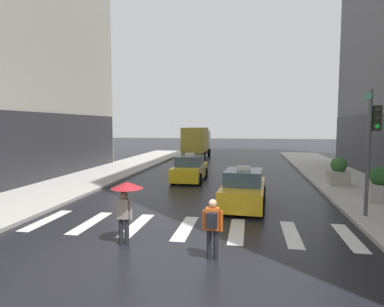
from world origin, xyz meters
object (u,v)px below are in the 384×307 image
(pedestrian_with_backpack, at_px, (213,224))
(pedestrian_with_umbrella, at_px, (126,196))
(planter_near_corner, at_px, (380,186))
(taxi_second, at_px, (190,169))
(taxi_lead, at_px, (243,189))
(planter_mid_block, at_px, (338,172))
(traffic_light_pole, at_px, (372,135))
(box_truck, at_px, (197,142))

(pedestrian_with_backpack, bearing_deg, pedestrian_with_umbrella, 167.05)
(planter_near_corner, bearing_deg, pedestrian_with_backpack, -132.65)
(taxi_second, bearing_deg, pedestrian_with_umbrella, -88.93)
(taxi_lead, relative_size, pedestrian_with_backpack, 2.80)
(taxi_lead, xyz_separation_m, planter_mid_block, (5.38, 5.40, 0.15))
(taxi_lead, bearing_deg, pedestrian_with_backpack, -96.45)
(traffic_light_pole, relative_size, planter_mid_block, 3.00)
(traffic_light_pole, relative_size, planter_near_corner, 3.00)
(pedestrian_with_umbrella, xyz_separation_m, pedestrian_with_backpack, (2.68, -0.62, -0.54))
(box_truck, xyz_separation_m, planter_near_corner, (11.48, -18.69, -0.98))
(taxi_second, distance_m, planter_near_corner, 10.93)
(planter_mid_block, bearing_deg, pedestrian_with_backpack, -117.68)
(traffic_light_pole, relative_size, pedestrian_with_backpack, 2.91)
(pedestrian_with_umbrella, xyz_separation_m, planter_mid_block, (8.76, 10.97, -0.64))
(traffic_light_pole, height_order, planter_near_corner, traffic_light_pole)
(traffic_light_pole, distance_m, pedestrian_with_backpack, 7.60)
(taxi_lead, height_order, box_truck, box_truck)
(taxi_second, xyz_separation_m, planter_near_corner, (9.70, -5.04, 0.15))
(taxi_lead, relative_size, planter_near_corner, 2.89)
(traffic_light_pole, distance_m, pedestrian_with_umbrella, 9.30)
(planter_near_corner, bearing_deg, taxi_second, 152.53)
(box_truck, bearing_deg, traffic_light_pole, -64.54)
(box_truck, height_order, planter_mid_block, box_truck)
(taxi_lead, xyz_separation_m, box_truck, (-5.38, 19.89, 1.13))
(pedestrian_with_umbrella, height_order, planter_mid_block, pedestrian_with_umbrella)
(taxi_second, distance_m, pedestrian_with_umbrella, 11.84)
(pedestrian_with_umbrella, bearing_deg, taxi_lead, 58.73)
(taxi_lead, xyz_separation_m, planter_near_corner, (6.10, 1.20, 0.15))
(box_truck, relative_size, planter_near_corner, 4.73)
(taxi_lead, xyz_separation_m, taxi_second, (-3.60, 6.24, 0.00))
(planter_mid_block, bearing_deg, planter_near_corner, -80.29)
(taxi_second, height_order, planter_near_corner, taxi_second)
(traffic_light_pole, xyz_separation_m, taxi_second, (-8.37, 7.67, -2.53))
(box_truck, xyz_separation_m, pedestrian_with_umbrella, (2.00, -25.46, -0.34))
(pedestrian_with_umbrella, height_order, pedestrian_with_backpack, pedestrian_with_umbrella)
(planter_mid_block, bearing_deg, taxi_second, 174.67)
(taxi_lead, distance_m, pedestrian_with_umbrella, 6.56)
(planter_near_corner, distance_m, planter_mid_block, 4.27)
(traffic_light_pole, distance_m, box_truck, 23.65)
(traffic_light_pole, height_order, pedestrian_with_backpack, traffic_light_pole)
(planter_near_corner, bearing_deg, box_truck, 121.56)
(traffic_light_pole, bearing_deg, taxi_second, 137.49)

